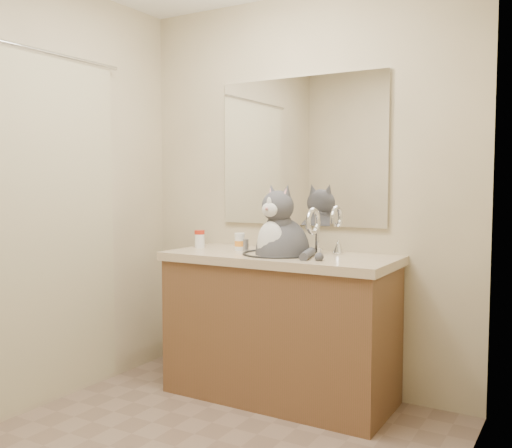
# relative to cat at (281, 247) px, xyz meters

# --- Properties ---
(room) EXTENTS (2.22, 2.52, 2.42)m
(room) POSITION_rel_cat_xyz_m (-0.01, -0.96, 0.31)
(room) COLOR #816A59
(room) RESTS_ON ground
(vanity) EXTENTS (1.34, 0.59, 1.12)m
(vanity) POSITION_rel_cat_xyz_m (-0.01, 0.01, -0.45)
(vanity) COLOR brown
(vanity) RESTS_ON ground
(mirror) EXTENTS (1.10, 0.02, 0.90)m
(mirror) POSITION_rel_cat_xyz_m (-0.01, 0.28, 0.56)
(mirror) COLOR white
(mirror) RESTS_ON room
(shower_curtain) EXTENTS (0.02, 1.30, 1.93)m
(shower_curtain) POSITION_rel_cat_xyz_m (-1.06, -0.86, 0.14)
(shower_curtain) COLOR #BFB691
(shower_curtain) RESTS_ON ground
(cat) EXTENTS (0.43, 0.41, 0.62)m
(cat) POSITION_rel_cat_xyz_m (0.00, 0.00, 0.00)
(cat) COLOR #424246
(cat) RESTS_ON vanity
(pill_bottle_redcap) EXTENTS (0.07, 0.07, 0.11)m
(pill_bottle_redcap) POSITION_rel_cat_xyz_m (-0.60, 0.03, 0.02)
(pill_bottle_redcap) COLOR white
(pill_bottle_redcap) RESTS_ON vanity
(pill_bottle_orange) EXTENTS (0.07, 0.07, 0.11)m
(pill_bottle_orange) POSITION_rel_cat_xyz_m (-0.31, 0.04, 0.01)
(pill_bottle_orange) COLOR white
(pill_bottle_orange) RESTS_ON vanity
(grey_canister) EXTENTS (0.05, 0.05, 0.07)m
(grey_canister) POSITION_rel_cat_xyz_m (-0.27, 0.05, -0.00)
(grey_canister) COLOR gray
(grey_canister) RESTS_ON vanity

